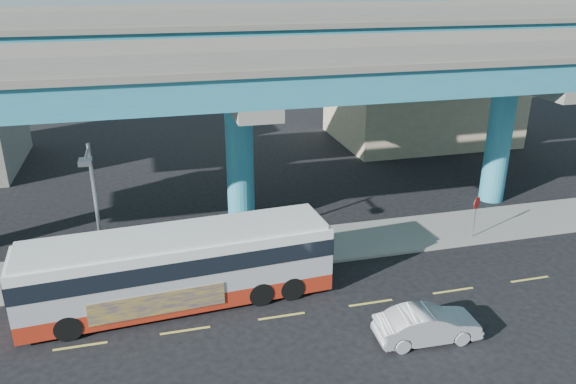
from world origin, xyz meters
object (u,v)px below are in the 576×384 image
object	(u,v)px
sedan	(427,325)
stop_sign	(476,208)
transit_bus	(179,265)
street_lamp	(94,199)

from	to	relation	value
sedan	stop_sign	distance (m)	10.04
transit_bus	stop_sign	size ratio (longest dim) A/B	5.72
transit_bus	stop_sign	xyz separation A→B (m)	(15.68, 2.36, -0.04)
sedan	street_lamp	size ratio (longest dim) A/B	0.63
transit_bus	street_lamp	xyz separation A→B (m)	(-3.21, 1.66, 2.72)
transit_bus	sedan	world-z (taller)	transit_bus
street_lamp	stop_sign	bearing A→B (deg)	2.15
street_lamp	stop_sign	world-z (taller)	street_lamp
sedan	street_lamp	bearing A→B (deg)	63.89
sedan	stop_sign	bearing A→B (deg)	-38.99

